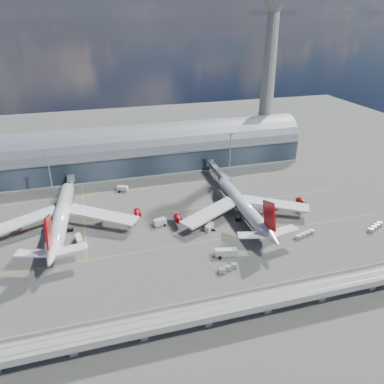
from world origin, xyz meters
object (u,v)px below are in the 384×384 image
object	(u,v)px
service_truck_2	(226,252)
cargo_train_2	(375,227)
control_tower	(269,76)
cargo_train_0	(228,268)
airliner_left	(61,217)
service_truck_0	(79,240)
floodlight_mast_right	(230,153)
service_truck_3	(209,227)
airliner_right	(244,207)
floodlight_mast_left	(49,171)
service_truck_4	(220,208)
service_truck_5	(123,189)
cargo_train_1	(305,235)
service_truck_1	(160,222)

from	to	relation	value
service_truck_2	cargo_train_2	xyz separation A→B (m)	(71.47, 0.59, -0.70)
control_tower	cargo_train_0	world-z (taller)	control_tower
airliner_left	service_truck_0	xyz separation A→B (m)	(6.85, -12.67, -4.96)
floodlight_mast_right	service_truck_3	xyz separation A→B (m)	(-31.59, -56.51, -12.24)
airliner_left	airliner_right	xyz separation A→B (m)	(81.56, -12.15, -0.77)
airliner_right	cargo_train_0	world-z (taller)	airliner_right
floodlight_mast_left	service_truck_4	xyz separation A→B (m)	(79.11, -40.53, -12.29)
service_truck_5	service_truck_2	bearing A→B (deg)	-131.25
airliner_left	service_truck_2	world-z (taller)	airliner_left
airliner_right	service_truck_2	xyz separation A→B (m)	(-18.82, -26.68, -4.01)
floodlight_mast_left	cargo_train_1	world-z (taller)	floodlight_mast_left
service_truck_2	service_truck_5	distance (m)	79.01
airliner_right	service_truck_4	world-z (taller)	airliner_right
service_truck_1	control_tower	bearing A→B (deg)	-61.49
service_truck_1	cargo_train_2	size ratio (longest dim) A/B	0.57
service_truck_1	cargo_train_1	xyz separation A→B (m)	(58.25, -26.78, -0.70)
floodlight_mast_left	service_truck_1	bearing A→B (deg)	-44.09
floodlight_mast_left	service_truck_1	xyz separation A→B (m)	(48.07, -46.58, -12.00)
service_truck_0	service_truck_3	size ratio (longest dim) A/B	1.27
floodlight_mast_right	airliner_right	distance (m)	52.80
control_tower	service_truck_0	xyz separation A→B (m)	(-122.50, -79.13, -50.16)
cargo_train_0	cargo_train_1	distance (m)	42.54
service_truck_2	service_truck_5	world-z (taller)	service_truck_2
airliner_left	service_truck_0	bearing A→B (deg)	-56.81
service_truck_3	cargo_train_1	size ratio (longest dim) A/B	0.52
service_truck_2	cargo_train_0	bearing A→B (deg)	176.08
cargo_train_2	service_truck_4	bearing A→B (deg)	84.66
airliner_right	cargo_train_2	distance (m)	58.95
service_truck_3	cargo_train_0	bearing A→B (deg)	-53.18
service_truck_4	service_truck_3	bearing A→B (deg)	-139.23
floodlight_mast_left	control_tower	bearing A→B (deg)	11.72
airliner_left	service_truck_5	distance (m)	45.30
control_tower	service_truck_5	size ratio (longest dim) A/B	16.34
floodlight_mast_right	cargo_train_2	size ratio (longest dim) A/B	2.43
service_truck_3	service_truck_5	distance (m)	60.66
service_truck_0	service_truck_5	xyz separation A→B (m)	(23.53, 45.92, -0.02)
airliner_right	service_truck_3	world-z (taller)	airliner_right
control_tower	airliner_right	size ratio (longest dim) A/B	1.50
airliner_left	service_truck_5	bearing A→B (deg)	52.40
floodlight_mast_left	service_truck_0	distance (m)	54.02
service_truck_0	service_truck_4	size ratio (longest dim) A/B	1.44
floodlight_mast_left	cargo_train_0	bearing A→B (deg)	-52.68
control_tower	service_truck_0	distance (m)	154.22
control_tower	service_truck_1	distance (m)	124.97
service_truck_1	cargo_train_2	distance (m)	96.60
service_truck_2	cargo_train_1	xyz separation A→B (m)	(37.93, 3.94, -0.71)
service_truck_4	cargo_train_2	distance (m)	70.71
control_tower	airliner_right	bearing A→B (deg)	-121.30
service_truck_3	cargo_train_1	world-z (taller)	service_truck_3
service_truck_4	service_truck_5	size ratio (longest dim) A/B	0.79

